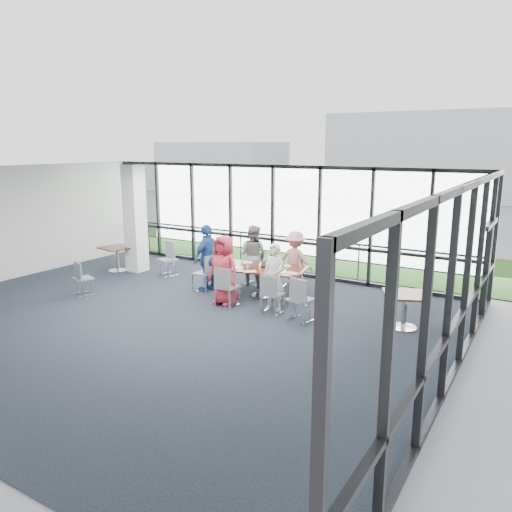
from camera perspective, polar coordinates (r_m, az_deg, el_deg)
The scene contains 42 objects.
floor at distance 11.22m, azimuth -10.89°, elevation -7.25°, with size 12.00×10.00×0.02m, color black.
ceiling at distance 10.59m, azimuth -11.62°, elevation 9.34°, with size 12.00×10.00×0.04m, color white.
curtain_wall_back at distance 14.80m, azimuth 1.92°, elevation 4.20°, with size 12.00×0.10×3.20m, color white.
curtain_wall_right at distance 8.14m, azimuth 21.86°, elevation -3.67°, with size 0.10×10.00×3.20m, color white.
exit_door at distance 11.88m, azimuth 24.75°, elevation -1.74°, with size 0.12×1.60×2.10m, color black.
structural_column at distance 15.38m, azimuth -13.65°, elevation 4.17°, with size 0.50×0.50×3.20m, color white.
apron at distance 19.52m, azimuth 9.11°, elevation 1.26°, with size 80.00×70.00×0.02m, color slate.
grass_strip at distance 17.72m, azimuth 6.65°, elevation 0.28°, with size 80.00×5.00×0.01m, color #26501C.
hangar_main at distance 39.90m, azimuth 27.17°, elevation 10.12°, with size 24.00×10.00×6.00m, color #BABDC0.
hangar_aux at distance 43.77m, azimuth -3.92°, elevation 10.22°, with size 10.00×6.00×4.00m, color #BABDC0.
guard_rail at distance 15.51m, azimuth 2.98°, elevation 0.45°, with size 0.06×0.06×12.00m, color #2D2D33.
main_table at distance 12.54m, azimuth 0.71°, elevation -1.77°, with size 2.36×1.57×0.75m.
side_table_left at distance 15.62m, azimuth -15.62°, elevation 0.58°, with size 1.00×1.00×0.75m.
side_table_right at distance 10.80m, azimuth 16.65°, elevation -4.76°, with size 1.12×1.12×0.75m.
diner_near_left at distance 11.91m, azimuth -3.69°, elevation -1.61°, with size 0.82×0.53×1.68m, color #B72A38.
diner_near_right at distance 11.48m, azimuth 2.10°, elevation -2.41°, with size 0.57×0.42×1.57m, color silver.
diner_far_left at distance 13.48m, azimuth -0.35°, elevation 0.06°, with size 0.81×0.50×1.66m, color slate.
diner_far_right at distance 13.25m, azimuth 4.51°, elevation -0.47°, with size 1.00×0.51×1.54m, color #CD767B.
diner_end at distance 13.05m, azimuth -5.52°, elevation -0.21°, with size 1.03×0.56×1.75m, color #254890.
chair_main_nl at distance 11.85m, azimuth -3.26°, elevation -3.52°, with size 0.46×0.46×0.94m, color gray, non-canonical shape.
chair_main_nr at distance 11.36m, azimuth 1.91°, elevation -4.36°, with size 0.44×0.44×0.89m, color gray, non-canonical shape.
chair_main_fl at distance 13.71m, azimuth -0.17°, elevation -1.49°, with size 0.41×0.41×0.84m, color gray, non-canonical shape.
chair_main_fr at distance 13.41m, azimuth 4.03°, elevation -1.75°, with size 0.43×0.43×0.88m, color gray, non-canonical shape.
chair_main_end at distance 13.13m, azimuth -5.96°, elevation -1.96°, with size 0.46×0.46×0.95m, color gray, non-canonical shape.
chair_spare_la at distance 13.45m, azimuth -19.15°, elevation -2.42°, with size 0.42×0.42×0.86m, color gray, non-canonical shape.
chair_spare_lb at distance 14.80m, azimuth -10.09°, elevation -0.41°, with size 0.47×0.47×0.96m, color gray, non-canonical shape.
chair_spare_r at distance 10.85m, azimuth 5.09°, elevation -4.98°, with size 0.48×0.48×0.98m, color gray, non-canonical shape.
plate_nl at distance 12.44m, azimuth -2.54°, elevation -1.37°, with size 0.25×0.25×0.01m, color white.
plate_nr at distance 12.02m, azimuth 2.91°, elevation -1.87°, with size 0.26×0.26×0.01m, color white.
plate_fl at distance 13.01m, azimuth -0.98°, elevation -0.74°, with size 0.27×0.27×0.01m, color white.
plate_fr at distance 12.64m, azimuth 3.37°, elevation -1.15°, with size 0.27×0.27×0.01m, color white.
plate_end at distance 12.83m, azimuth -2.98°, elevation -0.94°, with size 0.24×0.24×0.01m, color white.
tumbler_a at distance 12.34m, azimuth -0.87°, elevation -1.19°, with size 0.07×0.07×0.13m, color white.
tumbler_b at distance 12.22m, azimuth 2.05°, elevation -1.31°, with size 0.07×0.07×0.14m, color white.
tumbler_c at distance 12.75m, azimuth 1.42°, elevation -0.70°, with size 0.08×0.08×0.15m, color white.
tumbler_d at distance 12.61m, azimuth -2.56°, elevation -0.92°, with size 0.06×0.06×0.13m, color white.
menu_a at distance 12.11m, azimuth -0.71°, elevation -1.77°, with size 0.31×0.22×0.00m, color silver.
menu_b at distance 11.98m, azimuth 4.14°, elevation -1.96°, with size 0.33×0.23×0.00m, color silver.
menu_c at distance 12.89m, azimuth 2.29°, elevation -0.90°, with size 0.33×0.23×0.00m, color silver.
condiment_caddy at distance 12.51m, azimuth 0.80°, elevation -1.22°, with size 0.10×0.07×0.04m, color black.
ketchup_bottle at distance 12.52m, azimuth 0.94°, elevation -0.88°, with size 0.06×0.06×0.18m, color red.
green_bottle at distance 12.50m, azimuth 1.05°, elevation -0.85°, with size 0.05×0.05×0.20m, color #25733F.
Camera 1 is at (7.18, -7.76, 3.74)m, focal length 35.00 mm.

